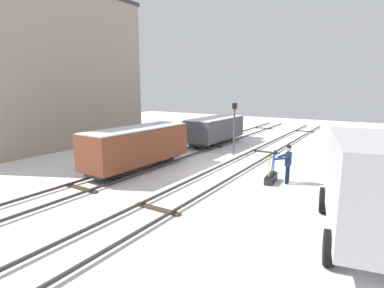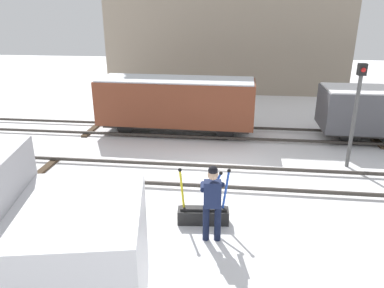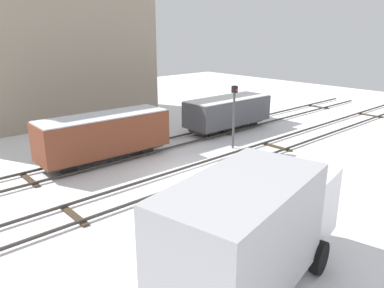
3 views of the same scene
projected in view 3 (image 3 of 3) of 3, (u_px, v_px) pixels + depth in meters
name	position (u px, v px, depth m)	size (l,w,h in m)	color
ground_plane	(198.00, 174.00, 16.63)	(60.00, 60.00, 0.00)	white
track_main_line	(198.00, 172.00, 16.60)	(44.00, 1.94, 0.18)	#38332D
track_siding_near	(143.00, 150.00, 19.63)	(44.00, 1.94, 0.18)	#38332D
switch_lever_frame	(232.00, 188.00, 14.55)	(1.27, 0.47, 1.45)	black
rail_worker	(250.00, 172.00, 14.01)	(0.58, 0.69, 1.82)	#111831
delivery_truck	(256.00, 226.00, 8.86)	(6.38, 3.35, 3.08)	silver
signal_post	(234.00, 110.00, 19.66)	(0.24, 0.32, 3.39)	#4C4C4C
apartment_building	(43.00, 36.00, 25.29)	(15.01, 5.92, 11.47)	gray
freight_car_mid_siding	(104.00, 135.00, 17.88)	(6.39, 2.13, 2.32)	#2D2B28
freight_car_near_switch	(228.00, 111.00, 23.50)	(5.87, 2.17, 2.11)	#2D2B28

